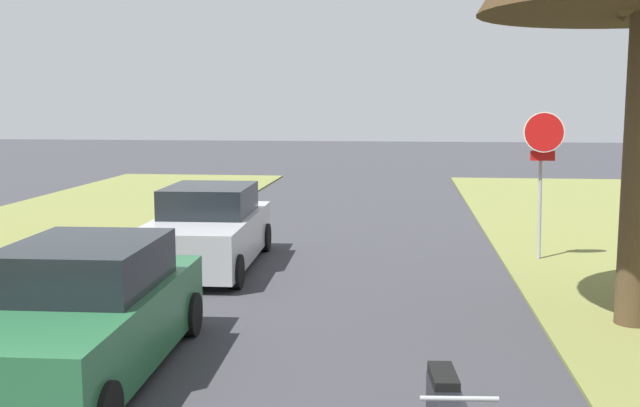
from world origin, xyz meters
name	(u,v)px	position (x,y,z in m)	size (l,w,h in m)	color
stop_sign_far	(543,153)	(4.36, 13.50, 2.19)	(0.81, 0.37, 2.96)	#9EA0A5
parked_sedan_green	(82,316)	(-2.10, 6.30, 0.72)	(2.07, 4.46, 1.57)	#28663D
parked_sedan_silver	(208,230)	(-2.17, 12.23, 0.72)	(2.07, 4.46, 1.57)	#BCBCC1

